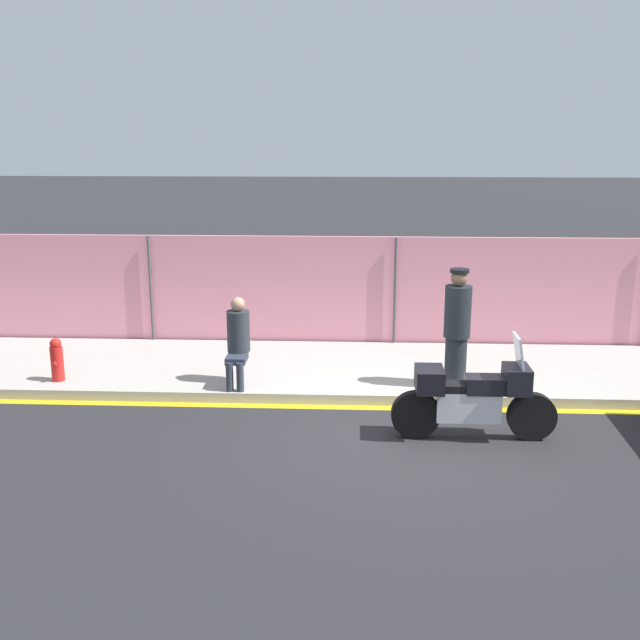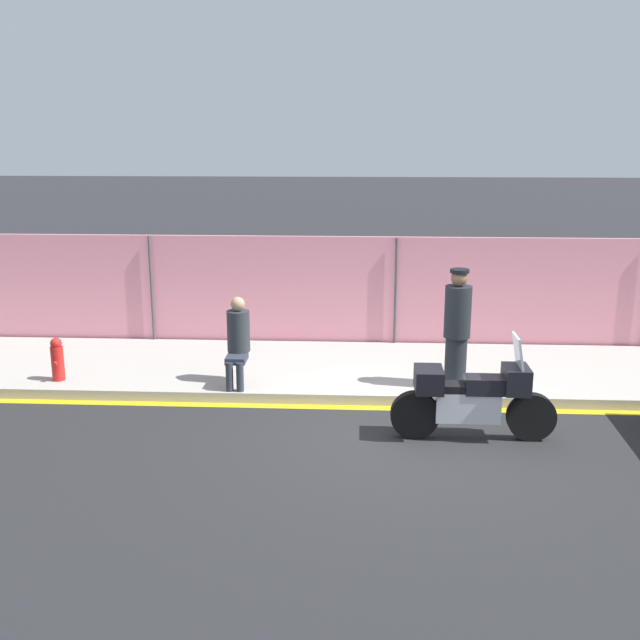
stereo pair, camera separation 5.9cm
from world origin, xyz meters
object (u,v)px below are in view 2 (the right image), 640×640
at_px(person_seated_on_curb, 238,336).
at_px(fire_hydrant, 57,359).
at_px(officer_standing, 457,327).
at_px(motorcycle, 472,398).

height_order(person_seated_on_curb, fire_hydrant, person_seated_on_curb).
height_order(officer_standing, fire_hydrant, officer_standing).
xyz_separation_m(officer_standing, fire_hydrant, (-6.15, -0.04, -0.59)).
bearing_deg(fire_hydrant, person_seated_on_curb, 0.23).
bearing_deg(fire_hydrant, motorcycle, -14.65).
distance_m(officer_standing, person_seated_on_curb, 3.32).
bearing_deg(motorcycle, officer_standing, 90.39).
relative_size(officer_standing, person_seated_on_curb, 1.35).
relative_size(motorcycle, officer_standing, 1.19).
distance_m(motorcycle, person_seated_on_curb, 3.72).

